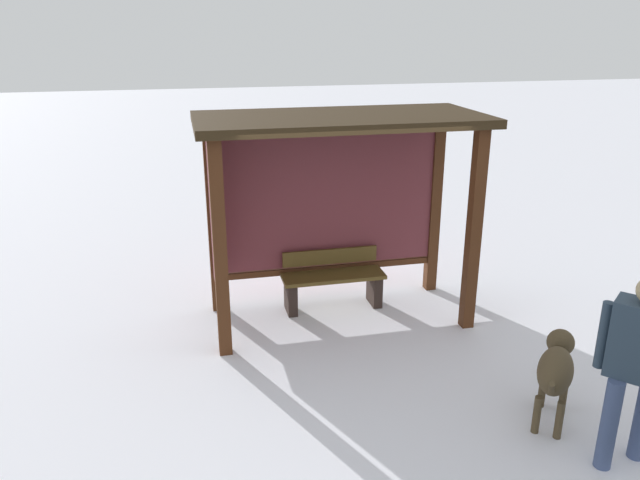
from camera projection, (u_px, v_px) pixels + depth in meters
The scene contains 5 objects.
ground_plane at pixel (338, 317), 7.85m from camera, with size 60.00×60.00×0.00m, color white.
bus_shelter at pixel (326, 173), 7.41m from camera, with size 3.32×1.54×2.55m.
bench_left_inside at pixel (333, 281), 8.01m from camera, with size 1.33×0.41×0.75m.
person_walking at pixel (638, 358), 4.92m from camera, with size 0.56×0.55×1.71m.
dog at pixel (556, 368), 5.68m from camera, with size 0.74×0.88×0.75m.
Camera 1 is at (-1.81, -6.84, 3.54)m, focal length 34.53 mm.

